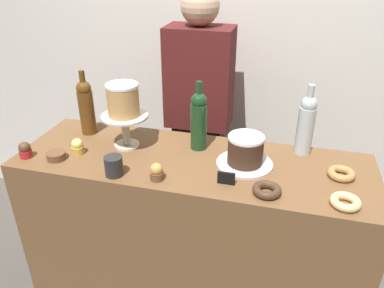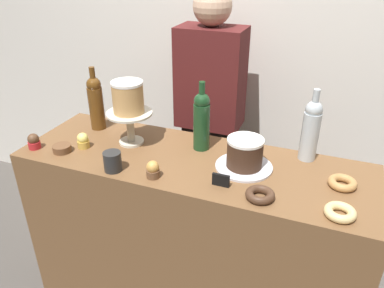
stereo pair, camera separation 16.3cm
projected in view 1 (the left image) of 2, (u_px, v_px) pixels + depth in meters
name	position (u px, v px, depth m)	size (l,w,h in m)	color
back_wall	(228.00, 35.00, 2.21)	(6.00, 0.05, 2.60)	silver
display_counter	(192.00, 239.00, 1.89)	(1.59, 0.52, 0.92)	brown
cake_stand_pedestal	(125.00, 125.00, 1.74)	(0.22, 0.22, 0.16)	beige
white_layer_cake	(123.00, 100.00, 1.68)	(0.15, 0.15, 0.15)	tan
silver_serving_platter	(244.00, 164.00, 1.64)	(0.25, 0.25, 0.01)	silver
chocolate_round_cake	(245.00, 150.00, 1.60)	(0.15, 0.15, 0.13)	#3D2619
wine_bottle_amber	(86.00, 106.00, 1.85)	(0.08, 0.08, 0.33)	#5B3814
wine_bottle_clear	(306.00, 124.00, 1.67)	(0.08, 0.08, 0.33)	#B2BCC1
wine_bottle_green	(198.00, 120.00, 1.71)	(0.08, 0.08, 0.33)	#193D1E
cupcake_caramel	(157.00, 172.00, 1.52)	(0.06, 0.06, 0.07)	brown
cupcake_chocolate	(25.00, 150.00, 1.68)	(0.06, 0.06, 0.07)	red
cupcake_lemon	(78.00, 147.00, 1.71)	(0.06, 0.06, 0.07)	gold
donut_chocolate	(267.00, 190.00, 1.44)	(0.11, 0.11, 0.03)	#472D1E
donut_maple	(341.00, 174.00, 1.54)	(0.11, 0.11, 0.03)	#B27F47
donut_glazed	(345.00, 202.00, 1.37)	(0.11, 0.11, 0.03)	#E0C17F
cookie_stack	(56.00, 156.00, 1.67)	(0.08, 0.08, 0.03)	brown
price_sign_chalkboard	(226.00, 178.00, 1.49)	(0.07, 0.01, 0.05)	black
coffee_cup_ceramic	(114.00, 166.00, 1.55)	(0.08, 0.08, 0.08)	#282828
barista_figure	(199.00, 125.00, 2.20)	(0.36, 0.22, 1.60)	black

